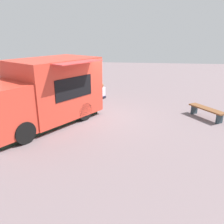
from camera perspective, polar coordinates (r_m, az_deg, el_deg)
The scene contains 4 objects.
ground_plane at distance 10.20m, azimuth -4.08°, elevation -1.56°, with size 40.00×40.00×0.00m, color slate.
food_truck at distance 9.73m, azimuth -16.05°, elevation 4.17°, with size 4.51×5.25×2.54m.
person_customer at distance 13.30m, azimuth -2.52°, elevation 4.70°, with size 0.64×0.79×0.82m.
plaza_bench at distance 10.86m, azimuth 21.88°, elevation 0.32°, with size 1.29×1.63×0.46m.
Camera 1 is at (1.90, -9.39, 3.52)m, focal length 37.83 mm.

